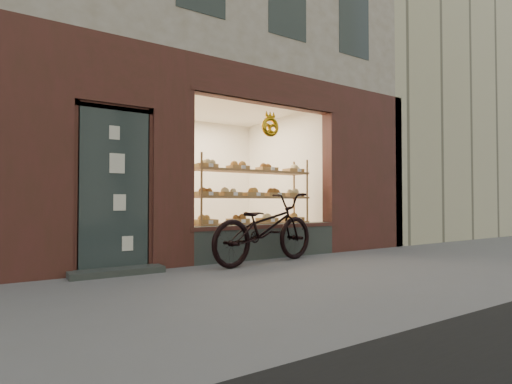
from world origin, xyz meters
TOP-DOWN VIEW (x-y plane):
  - ground at (0.00, 0.00)m, footprint 90.00×90.00m
  - neighbor_right at (9.60, 5.50)m, footprint 12.00×7.00m
  - display_shelf at (0.45, 2.55)m, footprint 2.20×0.45m
  - bicycle at (0.10, 1.65)m, footprint 2.10×1.06m

SIDE VIEW (x-z plane):
  - ground at x=0.00m, z-range 0.00..0.00m
  - bicycle at x=0.10m, z-range 0.00..1.06m
  - display_shelf at x=0.45m, z-range 0.02..1.72m
  - neighbor_right at x=9.60m, z-range 0.00..9.00m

